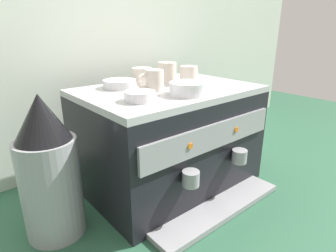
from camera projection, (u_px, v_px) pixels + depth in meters
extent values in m
plane|color=#28563D|center=(168.00, 181.00, 1.22)|extent=(4.00, 4.00, 0.00)
cube|color=silver|center=(115.00, 34.00, 1.30)|extent=(2.80, 0.03, 1.19)
cube|color=black|center=(168.00, 139.00, 1.16)|extent=(0.67, 0.46, 0.38)
cube|color=#B7B7BC|center=(168.00, 91.00, 1.09)|extent=(0.67, 0.46, 0.02)
cube|color=#939399|center=(213.00, 137.00, 0.96)|extent=(0.61, 0.01, 0.09)
cylinder|color=orange|center=(190.00, 146.00, 0.89)|extent=(0.02, 0.01, 0.02)
cylinder|color=orange|center=(236.00, 130.00, 1.03)|extent=(0.02, 0.01, 0.02)
cube|color=#939399|center=(219.00, 208.00, 1.02)|extent=(0.57, 0.12, 0.02)
cylinder|color=#939399|center=(191.00, 178.00, 0.90)|extent=(0.06, 0.06, 0.05)
cylinder|color=#939399|center=(239.00, 156.00, 1.06)|extent=(0.06, 0.06, 0.05)
cylinder|color=beige|center=(189.00, 75.00, 1.14)|extent=(0.07, 0.07, 0.07)
torus|color=beige|center=(194.00, 74.00, 1.17)|extent=(0.06, 0.03, 0.05)
cylinder|color=beige|center=(155.00, 80.00, 1.03)|extent=(0.07, 0.07, 0.08)
torus|color=beige|center=(143.00, 81.00, 1.00)|extent=(0.06, 0.02, 0.05)
cylinder|color=beige|center=(167.00, 72.00, 1.19)|extent=(0.08, 0.08, 0.08)
torus|color=beige|center=(171.00, 71.00, 1.23)|extent=(0.06, 0.04, 0.06)
cylinder|color=beige|center=(142.00, 75.00, 1.17)|extent=(0.08, 0.08, 0.06)
torus|color=beige|center=(155.00, 75.00, 1.17)|extent=(0.05, 0.04, 0.05)
cylinder|color=white|center=(120.00, 84.00, 1.08)|extent=(0.13, 0.13, 0.03)
cylinder|color=white|center=(120.00, 87.00, 1.09)|extent=(0.07, 0.07, 0.01)
cylinder|color=white|center=(140.00, 96.00, 0.89)|extent=(0.10, 0.10, 0.03)
cylinder|color=white|center=(140.00, 100.00, 0.89)|extent=(0.05, 0.05, 0.01)
cylinder|color=white|center=(188.00, 89.00, 0.97)|extent=(0.13, 0.13, 0.04)
cylinder|color=white|center=(188.00, 93.00, 0.97)|extent=(0.07, 0.07, 0.01)
cylinder|color=#939399|center=(52.00, 188.00, 0.87)|extent=(0.18, 0.18, 0.32)
cone|color=black|center=(41.00, 117.00, 0.80)|extent=(0.16, 0.16, 0.14)
cylinder|color=#B7B7BC|center=(239.00, 142.00, 1.47)|extent=(0.09, 0.09, 0.12)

